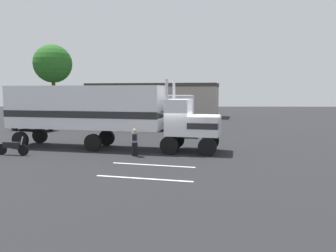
# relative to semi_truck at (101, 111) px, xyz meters

# --- Properties ---
(ground_plane) EXTENTS (120.00, 120.00, 0.00)m
(ground_plane) POSITION_rel_semi_truck_xyz_m (5.30, -1.46, -2.52)
(ground_plane) COLOR #232326
(lane_stripe_near) EXTENTS (4.32, 1.16, 0.01)m
(lane_stripe_near) POSITION_rel_semi_truck_xyz_m (3.72, -4.96, -2.52)
(lane_stripe_near) COLOR silver
(lane_stripe_near) RESTS_ON ground_plane
(lane_stripe_mid) EXTENTS (4.33, 1.11, 0.01)m
(lane_stripe_mid) POSITION_rel_semi_truck_xyz_m (3.46, -7.56, -2.52)
(lane_stripe_mid) COLOR silver
(lane_stripe_mid) RESTS_ON ground_plane
(semi_truck) EXTENTS (14.37, 5.38, 4.50)m
(semi_truck) POSITION_rel_semi_truck_xyz_m (0.00, 0.00, 0.00)
(semi_truck) COLOR white
(semi_truck) RESTS_ON ground_plane
(person_bystander) EXTENTS (0.34, 0.46, 1.63)m
(person_bystander) POSITION_rel_semi_truck_xyz_m (2.51, -2.64, -1.63)
(person_bystander) COLOR black
(person_bystander) RESTS_ON ground_plane
(parked_bus) EXTENTS (11.28, 4.61, 3.40)m
(parked_bus) POSITION_rel_semi_truck_xyz_m (1.23, 10.72, -0.46)
(parked_bus) COLOR silver
(parked_bus) RESTS_ON ground_plane
(parked_car) EXTENTS (4.75, 3.15, 1.57)m
(parked_car) POSITION_rel_semi_truck_xyz_m (-8.83, 9.67, -1.72)
(parked_car) COLOR #B7B7BC
(parked_car) RESTS_ON ground_plane
(motorcycle) EXTENTS (2.09, 0.47, 1.12)m
(motorcycle) POSITION_rel_semi_truck_xyz_m (-4.82, -2.43, -2.04)
(motorcycle) COLOR black
(motorcycle) RESTS_ON ground_plane
(tree_left) EXTENTS (4.61, 4.61, 9.41)m
(tree_left) POSITION_rel_semi_truck_xyz_m (-9.82, 18.39, 4.54)
(tree_left) COLOR brown
(tree_left) RESTS_ON ground_plane
(building_backdrop) EXTENTS (20.17, 9.87, 4.93)m
(building_backdrop) POSITION_rel_semi_truck_xyz_m (1.75, 27.57, 0.15)
(building_backdrop) COLOR #9E938C
(building_backdrop) RESTS_ON ground_plane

